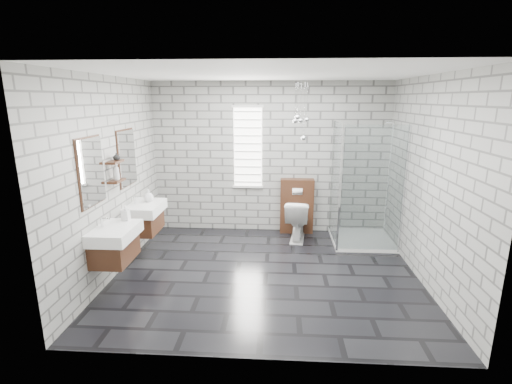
# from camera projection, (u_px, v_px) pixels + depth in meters

# --- Properties ---
(floor) EXTENTS (4.20, 3.60, 0.02)m
(floor) POSITION_uv_depth(u_px,v_px,m) (266.00, 273.00, 5.26)
(floor) COLOR black
(floor) RESTS_ON ground
(ceiling) EXTENTS (4.20, 3.60, 0.02)m
(ceiling) POSITION_uv_depth(u_px,v_px,m) (267.00, 73.00, 4.59)
(ceiling) COLOR white
(ceiling) RESTS_ON wall_back
(wall_back) EXTENTS (4.20, 0.02, 2.70)m
(wall_back) POSITION_uv_depth(u_px,v_px,m) (270.00, 159.00, 6.68)
(wall_back) COLOR #A0A09B
(wall_back) RESTS_ON floor
(wall_front) EXTENTS (4.20, 0.02, 2.70)m
(wall_front) POSITION_uv_depth(u_px,v_px,m) (259.00, 225.00, 3.17)
(wall_front) COLOR #A0A09B
(wall_front) RESTS_ON floor
(wall_left) EXTENTS (0.02, 3.60, 2.70)m
(wall_left) POSITION_uv_depth(u_px,v_px,m) (112.00, 178.00, 5.05)
(wall_left) COLOR #A0A09B
(wall_left) RESTS_ON floor
(wall_right) EXTENTS (0.02, 3.60, 2.70)m
(wall_right) POSITION_uv_depth(u_px,v_px,m) (429.00, 182.00, 4.80)
(wall_right) COLOR #A0A09B
(wall_right) RESTS_ON floor
(vanity_left) EXTENTS (0.47, 0.70, 1.57)m
(vanity_left) POSITION_uv_depth(u_px,v_px,m) (112.00, 234.00, 4.62)
(vanity_left) COLOR #442515
(vanity_left) RESTS_ON wall_left
(vanity_right) EXTENTS (0.47, 0.70, 1.57)m
(vanity_right) POSITION_uv_depth(u_px,v_px,m) (143.00, 209.00, 5.66)
(vanity_right) COLOR #442515
(vanity_right) RESTS_ON wall_left
(shelf_lower) EXTENTS (0.14, 0.30, 0.03)m
(shelf_lower) POSITION_uv_depth(u_px,v_px,m) (117.00, 181.00, 5.01)
(shelf_lower) COLOR #442515
(shelf_lower) RESTS_ON wall_left
(shelf_upper) EXTENTS (0.14, 0.30, 0.03)m
(shelf_upper) POSITION_uv_depth(u_px,v_px,m) (115.00, 162.00, 4.94)
(shelf_upper) COLOR #442515
(shelf_upper) RESTS_ON wall_left
(window) EXTENTS (0.56, 0.05, 1.48)m
(window) POSITION_uv_depth(u_px,v_px,m) (248.00, 147.00, 6.63)
(window) COLOR white
(window) RESTS_ON wall_back
(cistern_panel) EXTENTS (0.60, 0.20, 1.00)m
(cistern_panel) POSITION_uv_depth(u_px,v_px,m) (297.00, 206.00, 6.75)
(cistern_panel) COLOR #442515
(cistern_panel) RESTS_ON floor
(flush_plate) EXTENTS (0.18, 0.01, 0.12)m
(flush_plate) POSITION_uv_depth(u_px,v_px,m) (297.00, 191.00, 6.57)
(flush_plate) COLOR silver
(flush_plate) RESTS_ON cistern_panel
(shower_enclosure) EXTENTS (1.00, 1.00, 2.03)m
(shower_enclosure) POSITION_uv_depth(u_px,v_px,m) (358.00, 216.00, 6.19)
(shower_enclosure) COLOR white
(shower_enclosure) RESTS_ON floor
(pendant_cluster) EXTENTS (0.28, 0.26, 0.97)m
(pendant_cluster) POSITION_uv_depth(u_px,v_px,m) (301.00, 122.00, 6.05)
(pendant_cluster) COLOR silver
(pendant_cluster) RESTS_ON ceiling
(toilet) EXTENTS (0.48, 0.74, 0.71)m
(toilet) POSITION_uv_depth(u_px,v_px,m) (297.00, 220.00, 6.44)
(toilet) COLOR white
(toilet) RESTS_ON floor
(soap_bottle_a) EXTENTS (0.10, 0.10, 0.20)m
(soap_bottle_a) POSITION_uv_depth(u_px,v_px,m) (125.00, 213.00, 4.84)
(soap_bottle_a) COLOR #B2B2B2
(soap_bottle_a) RESTS_ON vanity_left
(soap_bottle_b) EXTENTS (0.19, 0.19, 0.19)m
(soap_bottle_b) POSITION_uv_depth(u_px,v_px,m) (148.00, 196.00, 5.72)
(soap_bottle_b) COLOR #B2B2B2
(soap_bottle_b) RESTS_ON vanity_right
(soap_bottle_c) EXTENTS (0.11, 0.11, 0.24)m
(soap_bottle_c) POSITION_uv_depth(u_px,v_px,m) (116.00, 171.00, 4.96)
(soap_bottle_c) COLOR #B2B2B2
(soap_bottle_c) RESTS_ON shelf_lower
(vase) EXTENTS (0.11, 0.11, 0.10)m
(vase) POSITION_uv_depth(u_px,v_px,m) (116.00, 157.00, 4.97)
(vase) COLOR #B2B2B2
(vase) RESTS_ON shelf_upper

